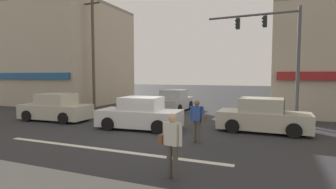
% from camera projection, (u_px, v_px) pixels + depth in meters
% --- Properties ---
extents(ground_plane, '(120.00, 120.00, 0.00)m').
position_uv_depth(ground_plane, '(149.00, 130.00, 12.52)').
color(ground_plane, '#2B2B2D').
extents(lane_marking_stripe, '(9.00, 0.24, 0.01)m').
position_uv_depth(lane_marking_stripe, '(105.00, 149.00, 9.28)').
color(lane_marking_stripe, silver).
rests_on(lane_marking_stripe, ground).
extents(building_left_block, '(10.50, 9.46, 9.13)m').
position_uv_depth(building_left_block, '(64.00, 56.00, 25.64)').
color(building_left_block, tan).
rests_on(building_left_block, ground).
extents(utility_pole_near_left, '(1.40, 0.22, 8.62)m').
position_uv_depth(utility_pole_near_left, '(93.00, 52.00, 20.53)').
color(utility_pole_near_left, brown).
rests_on(utility_pole_near_left, ground).
extents(traffic_light_mast, '(4.89, 0.40, 6.20)m').
position_uv_depth(traffic_light_mast, '(278.00, 47.00, 13.98)').
color(traffic_light_mast, '#47474C').
rests_on(traffic_light_mast, ground).
extents(sedan_crossing_rightbound, '(1.90, 4.11, 1.58)m').
position_uv_depth(sedan_crossing_rightbound, '(174.00, 101.00, 19.52)').
color(sedan_crossing_rightbound, '#999EA3').
rests_on(sedan_crossing_rightbound, ground).
extents(sedan_approaching_near, '(4.19, 2.07, 1.58)m').
position_uv_depth(sedan_approaching_near, '(56.00, 108.00, 15.29)').
color(sedan_approaching_near, '#B7B29E').
rests_on(sedan_approaching_near, ground).
extents(sedan_crossing_center, '(4.14, 1.95, 1.58)m').
position_uv_depth(sedan_crossing_center, '(263.00, 117.00, 12.20)').
color(sedan_crossing_center, '#B7B29E').
rests_on(sedan_crossing_center, ground).
extents(sedan_parked_curbside, '(4.22, 2.12, 1.58)m').
position_uv_depth(sedan_parked_curbside, '(140.00, 114.00, 12.88)').
color(sedan_parked_curbside, silver).
rests_on(sedan_parked_curbside, ground).
extents(pedestrian_foreground_with_bag, '(0.67, 0.40, 1.67)m').
position_uv_depth(pedestrian_foreground_with_bag, '(172.00, 141.00, 6.65)').
color(pedestrian_foreground_with_bag, '#4C4742').
rests_on(pedestrian_foreground_with_bag, ground).
extents(pedestrian_mid_crossing, '(0.67, 0.35, 1.67)m').
position_uv_depth(pedestrian_mid_crossing, '(197.00, 119.00, 10.19)').
color(pedestrian_mid_crossing, '#4C4742').
rests_on(pedestrian_mid_crossing, ground).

